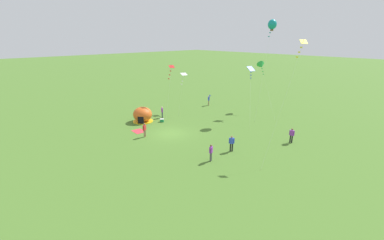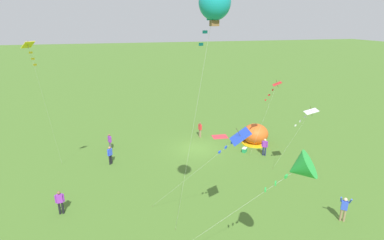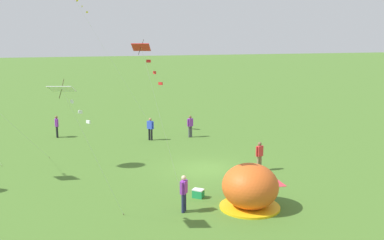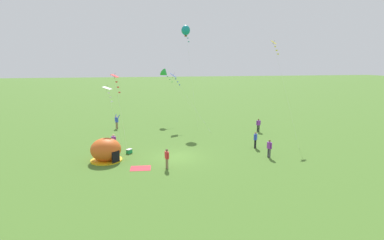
% 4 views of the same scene
% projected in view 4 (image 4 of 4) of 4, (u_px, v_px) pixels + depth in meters
% --- Properties ---
extents(ground_plane, '(300.00, 300.00, 0.00)m').
position_uv_depth(ground_plane, '(177.00, 157.00, 28.13)').
color(ground_plane, '#477028').
extents(popup_tent, '(2.81, 2.81, 2.10)m').
position_uv_depth(popup_tent, '(106.00, 150.00, 26.90)').
color(popup_tent, '#D8591E').
rests_on(popup_tent, ground).
extents(picnic_blanket, '(1.79, 1.42, 0.01)m').
position_uv_depth(picnic_blanket, '(141.00, 168.00, 25.15)').
color(picnic_blanket, '#CC333D').
rests_on(picnic_blanket, ground).
extents(cooler_box, '(0.63, 0.64, 0.44)m').
position_uv_depth(cooler_box, '(129.00, 151.00, 29.20)').
color(cooler_box, '#1E8C4C').
rests_on(cooler_box, ground).
extents(person_arms_raised, '(0.72, 0.68, 1.89)m').
position_uv_depth(person_arms_raised, '(117.00, 121.00, 39.81)').
color(person_arms_raised, '#8C7251').
rests_on(person_arms_raised, ground).
extents(person_center_field, '(0.59, 0.27, 1.72)m').
position_uv_depth(person_center_field, '(258.00, 125.00, 37.94)').
color(person_center_field, black).
rests_on(person_center_field, ground).
extents(person_with_toddler, '(0.35, 0.56, 1.72)m').
position_uv_depth(person_with_toddler, '(167.00, 158.00, 24.90)').
color(person_with_toddler, '#8C7251').
rests_on(person_with_toddler, ground).
extents(person_near_tent, '(0.37, 0.55, 1.72)m').
position_uv_depth(person_near_tent, '(269.00, 148.00, 27.78)').
color(person_near_tent, '#4C4C51').
rests_on(person_near_tent, ground).
extents(person_strolling, '(0.49, 0.42, 1.72)m').
position_uv_depth(person_strolling, '(114.00, 141.00, 29.94)').
color(person_strolling, '#1E2347').
rests_on(person_strolling, ground).
extents(person_watching_sky, '(0.43, 0.46, 1.72)m').
position_uv_depth(person_watching_sky, '(255.00, 139.00, 30.86)').
color(person_watching_sky, black).
rests_on(person_watching_sky, ground).
extents(kite_green, '(6.29, 4.67, 7.80)m').
position_uv_depth(kite_green, '(165.00, 74.00, 44.31)').
color(kite_green, silver).
rests_on(kite_green, ground).
extents(kite_white, '(1.89, 2.99, 6.26)m').
position_uv_depth(kite_white, '(108.00, 90.00, 33.66)').
color(kite_white, silver).
rests_on(kite_white, ground).
extents(kite_red, '(1.46, 2.59, 7.71)m').
position_uv_depth(kite_red, '(116.00, 80.00, 30.36)').
color(kite_red, silver).
rests_on(kite_red, ground).
extents(kite_yellow, '(0.86, 6.76, 11.24)m').
position_uv_depth(kite_yellow, '(275.00, 47.00, 34.31)').
color(kite_yellow, silver).
rests_on(kite_yellow, ground).
extents(kite_blue, '(4.54, 5.87, 7.32)m').
position_uv_depth(kite_blue, '(174.00, 77.00, 40.63)').
color(kite_blue, silver).
rests_on(kite_blue, ground).
extents(kite_teal, '(1.55, 4.59, 13.74)m').
position_uv_depth(kite_teal, '(186.00, 30.00, 41.32)').
color(kite_teal, silver).
rests_on(kite_teal, ground).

